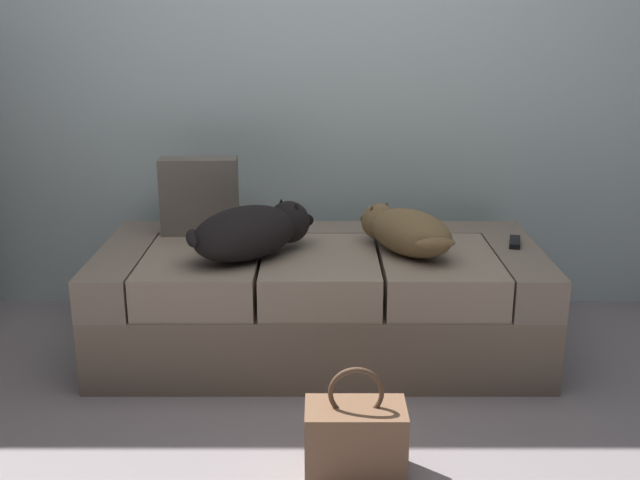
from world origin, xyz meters
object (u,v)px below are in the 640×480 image
dog_dark (253,231)px  dog_tan (405,231)px  throw_pillow (199,196)px  handbag (356,439)px  couch (320,300)px  tv_remote (515,242)px

dog_dark → dog_tan: (0.62, 0.06, -0.01)m
dog_tan → throw_pillow: (-0.88, 0.29, 0.08)m
dog_dark → handbag: bearing=-64.7°
couch → handbag: size_ratio=4.91×
tv_remote → throw_pillow: (-1.37, 0.18, 0.16)m
handbag → throw_pillow: bearing=119.3°
tv_remote → handbag: 1.27m
couch → tv_remote: bearing=3.2°
dog_tan → throw_pillow: bearing=161.9°
couch → dog_tan: size_ratio=3.76×
dog_dark → handbag: dog_dark is taller
dog_dark → throw_pillow: (-0.26, 0.34, 0.06)m
handbag → tv_remote: bearing=53.7°
dog_tan → throw_pillow: 0.93m
dog_dark → tv_remote: (1.10, 0.17, -0.10)m
tv_remote → handbag: (-0.72, -0.98, -0.35)m
couch → dog_tan: (0.35, -0.07, 0.33)m
tv_remote → handbag: bearing=-111.8°
dog_dark → throw_pillow: bearing=127.5°
couch → throw_pillow: 0.71m
dog_tan → couch: bearing=169.2°
couch → tv_remote: (0.83, 0.05, 0.25)m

